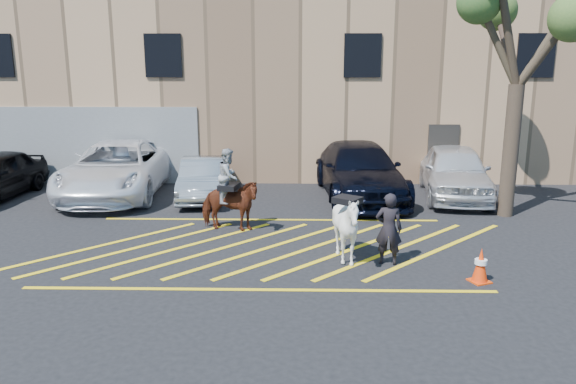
{
  "coord_description": "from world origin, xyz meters",
  "views": [
    {
      "loc": [
        0.81,
        -13.23,
        4.51
      ],
      "look_at": [
        0.53,
        0.2,
        1.3
      ],
      "focal_mm": 35.0,
      "sensor_mm": 36.0,
      "label": 1
    }
  ],
  "objects_px": {
    "car_silver_sedan": "(203,178)",
    "handler": "(389,229)",
    "car_white_suv": "(455,171)",
    "car_blue_suv": "(359,171)",
    "car_white_pickup": "(117,169)",
    "saddled_white": "(347,227)",
    "traffic_cone": "(481,265)",
    "tree": "(523,13)",
    "mounted_bay": "(229,198)"
  },
  "relations": [
    {
      "from": "handler",
      "to": "car_silver_sedan",
      "type": "bearing_deg",
      "value": -39.41
    },
    {
      "from": "car_silver_sedan",
      "to": "mounted_bay",
      "type": "distance_m",
      "value": 3.85
    },
    {
      "from": "car_silver_sedan",
      "to": "handler",
      "type": "distance_m",
      "value": 7.94
    },
    {
      "from": "car_white_pickup",
      "to": "car_blue_suv",
      "type": "distance_m",
      "value": 8.12
    },
    {
      "from": "traffic_cone",
      "to": "tree",
      "type": "xyz_separation_m",
      "value": [
        2.31,
        5.11,
        5.33
      ]
    },
    {
      "from": "handler",
      "to": "car_blue_suv",
      "type": "bearing_deg",
      "value": -80.01
    },
    {
      "from": "car_silver_sedan",
      "to": "car_blue_suv",
      "type": "distance_m",
      "value": 5.18
    },
    {
      "from": "mounted_bay",
      "to": "saddled_white",
      "type": "relative_size",
      "value": 1.13
    },
    {
      "from": "car_silver_sedan",
      "to": "traffic_cone",
      "type": "xyz_separation_m",
      "value": [
        6.92,
        -7.05,
        -0.29
      ]
    },
    {
      "from": "mounted_bay",
      "to": "tree",
      "type": "bearing_deg",
      "value": 11.92
    },
    {
      "from": "car_white_pickup",
      "to": "saddled_white",
      "type": "bearing_deg",
      "value": -43.8
    },
    {
      "from": "car_silver_sedan",
      "to": "car_white_suv",
      "type": "distance_m",
      "value": 8.34
    },
    {
      "from": "mounted_bay",
      "to": "car_white_pickup",
      "type": "bearing_deg",
      "value": 136.67
    },
    {
      "from": "car_white_suv",
      "to": "car_blue_suv",
      "type": "bearing_deg",
      "value": -171.35
    },
    {
      "from": "car_white_suv",
      "to": "saddled_white",
      "type": "bearing_deg",
      "value": -115.84
    },
    {
      "from": "saddled_white",
      "to": "tree",
      "type": "xyz_separation_m",
      "value": [
        4.98,
        4.0,
        4.87
      ]
    },
    {
      "from": "car_white_pickup",
      "to": "car_white_suv",
      "type": "xyz_separation_m",
      "value": [
        11.28,
        -0.07,
        -0.03
      ]
    },
    {
      "from": "car_blue_suv",
      "to": "traffic_cone",
      "type": "relative_size",
      "value": 8.24
    },
    {
      "from": "traffic_cone",
      "to": "tree",
      "type": "distance_m",
      "value": 7.74
    },
    {
      "from": "car_white_suv",
      "to": "mounted_bay",
      "type": "distance_m",
      "value": 8.06
    },
    {
      "from": "car_silver_sedan",
      "to": "car_white_suv",
      "type": "height_order",
      "value": "car_white_suv"
    },
    {
      "from": "handler",
      "to": "car_white_suv",
      "type": "bearing_deg",
      "value": -106.44
    },
    {
      "from": "handler",
      "to": "tree",
      "type": "bearing_deg",
      "value": -124.87
    },
    {
      "from": "car_blue_suv",
      "to": "car_white_suv",
      "type": "distance_m",
      "value": 3.17
    },
    {
      "from": "car_blue_suv",
      "to": "handler",
      "type": "bearing_deg",
      "value": -95.18
    },
    {
      "from": "car_white_suv",
      "to": "handler",
      "type": "bearing_deg",
      "value": -109.24
    },
    {
      "from": "saddled_white",
      "to": "traffic_cone",
      "type": "height_order",
      "value": "saddled_white"
    },
    {
      "from": "handler",
      "to": "tree",
      "type": "distance_m",
      "value": 7.55
    },
    {
      "from": "car_silver_sedan",
      "to": "saddled_white",
      "type": "xyz_separation_m",
      "value": [
        4.25,
        -5.94,
        0.17
      ]
    },
    {
      "from": "car_white_pickup",
      "to": "traffic_cone",
      "type": "distance_m",
      "value": 12.39
    },
    {
      "from": "saddled_white",
      "to": "traffic_cone",
      "type": "relative_size",
      "value": 2.7
    },
    {
      "from": "car_white_pickup",
      "to": "tree",
      "type": "xyz_separation_m",
      "value": [
        12.18,
        -2.36,
        4.81
      ]
    },
    {
      "from": "handler",
      "to": "tree",
      "type": "xyz_separation_m",
      "value": [
        4.06,
        4.09,
        4.88
      ]
    },
    {
      "from": "handler",
      "to": "traffic_cone",
      "type": "height_order",
      "value": "handler"
    },
    {
      "from": "car_blue_suv",
      "to": "saddled_white",
      "type": "xyz_separation_m",
      "value": [
        -0.92,
        -6.21,
        -0.05
      ]
    },
    {
      "from": "car_white_suv",
      "to": "tree",
      "type": "height_order",
      "value": "tree"
    },
    {
      "from": "car_blue_suv",
      "to": "handler",
      "type": "distance_m",
      "value": 6.29
    },
    {
      "from": "car_silver_sedan",
      "to": "car_blue_suv",
      "type": "bearing_deg",
      "value": -1.95
    },
    {
      "from": "tree",
      "to": "saddled_white",
      "type": "bearing_deg",
      "value": -141.21
    },
    {
      "from": "car_white_pickup",
      "to": "car_white_suv",
      "type": "distance_m",
      "value": 11.28
    },
    {
      "from": "mounted_bay",
      "to": "car_silver_sedan",
      "type": "bearing_deg",
      "value": 110.07
    },
    {
      "from": "saddled_white",
      "to": "handler",
      "type": "bearing_deg",
      "value": -5.04
    },
    {
      "from": "traffic_cone",
      "to": "car_white_suv",
      "type": "bearing_deg",
      "value": 79.17
    },
    {
      "from": "car_silver_sedan",
      "to": "saddled_white",
      "type": "height_order",
      "value": "saddled_white"
    },
    {
      "from": "car_white_pickup",
      "to": "car_silver_sedan",
      "type": "xyz_separation_m",
      "value": [
        2.95,
        -0.42,
        -0.23
      ]
    },
    {
      "from": "car_white_pickup",
      "to": "mounted_bay",
      "type": "height_order",
      "value": "mounted_bay"
    },
    {
      "from": "car_white_pickup",
      "to": "saddled_white",
      "type": "distance_m",
      "value": 9.61
    },
    {
      "from": "traffic_cone",
      "to": "car_blue_suv",
      "type": "bearing_deg",
      "value": 103.46
    },
    {
      "from": "mounted_bay",
      "to": "tree",
      "type": "xyz_separation_m",
      "value": [
        7.91,
        1.67,
        4.79
      ]
    },
    {
      "from": "car_silver_sedan",
      "to": "mounted_bay",
      "type": "xyz_separation_m",
      "value": [
        1.32,
        -3.61,
        0.25
      ]
    }
  ]
}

